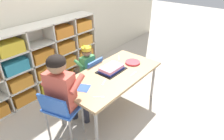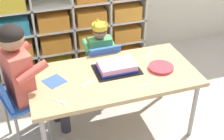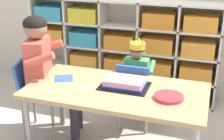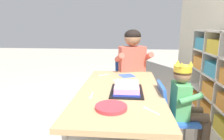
{
  "view_description": "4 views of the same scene",
  "coord_description": "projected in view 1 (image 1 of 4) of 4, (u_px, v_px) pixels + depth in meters",
  "views": [
    {
      "loc": [
        -1.66,
        -1.35,
        1.86
      ],
      "look_at": [
        0.03,
        0.03,
        0.62
      ],
      "focal_mm": 31.18,
      "sensor_mm": 36.0,
      "label": 1
    },
    {
      "loc": [
        -0.64,
        -1.93,
        1.96
      ],
      "look_at": [
        -0.03,
        -0.07,
        0.68
      ],
      "focal_mm": 49.09,
      "sensor_mm": 36.0,
      "label": 2
    },
    {
      "loc": [
        0.66,
        -2.07,
        1.59
      ],
      "look_at": [
        -0.01,
        -0.08,
        0.77
      ],
      "focal_mm": 51.0,
      "sensor_mm": 36.0,
      "label": 3
    },
    {
      "loc": [
        1.55,
        0.06,
        1.11
      ],
      "look_at": [
        -0.05,
        -0.07,
        0.74
      ],
      "focal_mm": 30.79,
      "sensor_mm": 36.0,
      "label": 4
    }
  ],
  "objects": [
    {
      "name": "ground",
      "position": [
        112.0,
        109.0,
        2.78
      ],
      "size": [
        16.0,
        16.0,
        0.0
      ],
      "primitive_type": "plane",
      "color": "#BCB2A3"
    },
    {
      "name": "storage_cubby_shelf",
      "position": [
        43.0,
        61.0,
        2.99
      ],
      "size": [
        2.08,
        0.32,
        1.07
      ],
      "color": "silver",
      "rests_on": "ground"
    },
    {
      "name": "activity_table",
      "position": [
        112.0,
        76.0,
        2.51
      ],
      "size": [
        1.35,
        0.68,
        0.59
      ],
      "color": "tan",
      "rests_on": "ground"
    },
    {
      "name": "classroom_chair_blue",
      "position": [
        91.0,
        74.0,
        2.85
      ],
      "size": [
        0.32,
        0.31,
        0.65
      ],
      "rotation": [
        0.0,
        0.0,
        3.17
      ],
      "color": "blue",
      "rests_on": "ground"
    },
    {
      "name": "child_with_crown",
      "position": [
        85.0,
        64.0,
        2.84
      ],
      "size": [
        0.3,
        0.31,
        0.85
      ],
      "rotation": [
        0.0,
        0.0,
        3.17
      ],
      "color": "#4C9E5B",
      "rests_on": "ground"
    },
    {
      "name": "classroom_chair_adult_side",
      "position": [
        61.0,
        109.0,
        2.1
      ],
      "size": [
        0.41,
        0.44,
        0.69
      ],
      "rotation": [
        0.0,
        0.0,
        1.85
      ],
      "color": "blue",
      "rests_on": "ground"
    },
    {
      "name": "adult_helper_seated",
      "position": [
        64.0,
        87.0,
        2.08
      ],
      "size": [
        0.47,
        0.46,
        1.08
      ],
      "rotation": [
        0.0,
        0.0,
        1.85
      ],
      "color": "#D15647",
      "rests_on": "ground"
    },
    {
      "name": "birthday_cake_on_tray",
      "position": [
        111.0,
        69.0,
        2.54
      ],
      "size": [
        0.37,
        0.26,
        0.07
      ],
      "color": "black",
      "rests_on": "activity_table"
    },
    {
      "name": "paper_plate_stack",
      "position": [
        133.0,
        62.0,
        2.73
      ],
      "size": [
        0.21,
        0.21,
        0.02
      ],
      "primitive_type": "cylinder",
      "color": "#DB333D",
      "rests_on": "activity_table"
    },
    {
      "name": "paper_napkin_square",
      "position": [
        83.0,
        88.0,
        2.21
      ],
      "size": [
        0.2,
        0.2,
        0.0
      ],
      "primitive_type": "cube",
      "rotation": [
        0.0,
        0.0,
        0.45
      ],
      "color": "#3356B7",
      "rests_on": "activity_table"
    },
    {
      "name": "fork_near_child_seat",
      "position": [
        119.0,
        58.0,
        2.88
      ],
      "size": [
        0.12,
        0.1,
        0.0
      ],
      "rotation": [
        0.0,
        0.0,
        0.68
      ],
      "color": "white",
      "rests_on": "activity_table"
    },
    {
      "name": "fork_by_napkin",
      "position": [
        99.0,
        97.0,
        2.06
      ],
      "size": [
        0.09,
        0.1,
        0.0
      ],
      "rotation": [
        0.0,
        0.0,
        2.3
      ],
      "color": "white",
      "rests_on": "activity_table"
    },
    {
      "name": "fork_beside_plate_stack",
      "position": [
        104.0,
        82.0,
        2.31
      ],
      "size": [
        0.12,
        0.07,
        0.0
      ],
      "rotation": [
        0.0,
        0.0,
        0.43
      ],
      "color": "white",
      "rests_on": "activity_table"
    },
    {
      "name": "fork_near_cake_tray",
      "position": [
        134.0,
        73.0,
        2.49
      ],
      "size": [
        0.13,
        0.02,
        0.0
      ],
      "rotation": [
        0.0,
        0.0,
        3.16
      ],
      "color": "white",
      "rests_on": "activity_table"
    }
  ]
}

